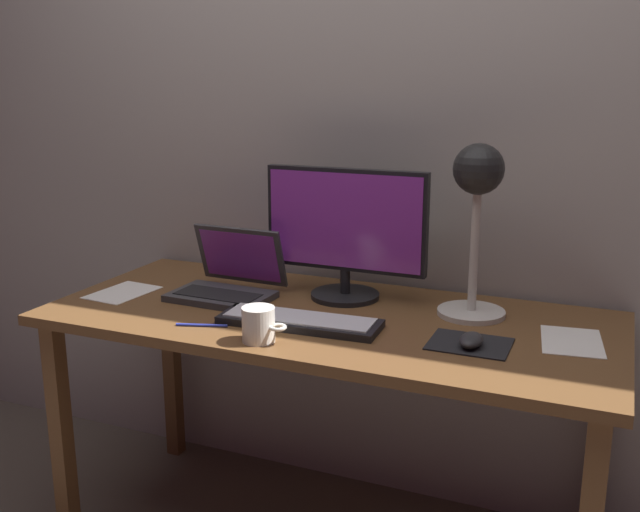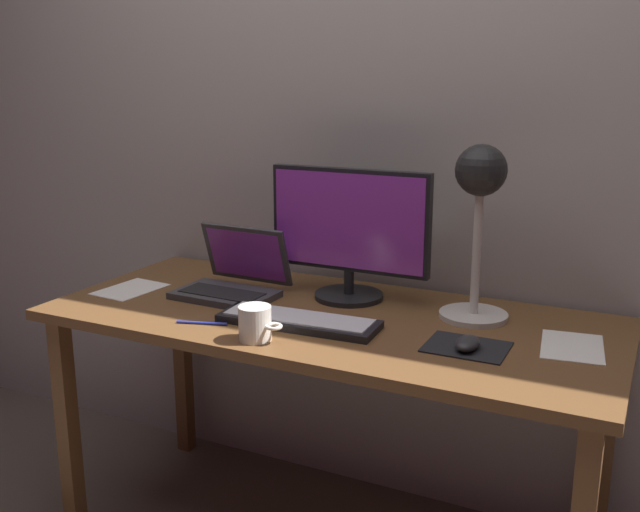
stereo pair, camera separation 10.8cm
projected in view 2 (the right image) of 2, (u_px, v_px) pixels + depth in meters
The scene contains 12 objects.
back_wall at pixel (384, 106), 2.27m from camera, with size 4.80×0.06×2.60m, color #A8A099.
desk at pixel (329, 340), 2.07m from camera, with size 1.60×0.70×0.74m.
monitor at pixel (349, 230), 2.15m from camera, with size 0.50×0.21×0.39m.
keyboard_main at pixel (299, 321), 1.96m from camera, with size 0.45×0.16×0.03m.
laptop at pixel (235, 275), 2.24m from camera, with size 0.31×0.26×0.20m.
desk_lamp at pixel (480, 199), 1.94m from camera, with size 0.19×0.19×0.48m.
mousepad at pixel (467, 347), 1.80m from camera, with size 0.20×0.16×0.00m, color black.
mouse at pixel (468, 343), 1.78m from camera, with size 0.06×0.10×0.03m, color #28282B.
coffee_mug at pixel (256, 323), 1.84m from camera, with size 0.12×0.08×0.09m.
paper_sheet_near_mouse at pixel (572, 346), 1.81m from camera, with size 0.15×0.21×0.00m, color white.
paper_sheet_by_keyboard at pixel (130, 289), 2.29m from camera, with size 0.15×0.21×0.00m, color white.
pen at pixel (202, 323), 1.97m from camera, with size 0.01×0.01×0.14m, color #2633A5.
Camera 2 is at (0.84, -1.77, 1.40)m, focal length 40.88 mm.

